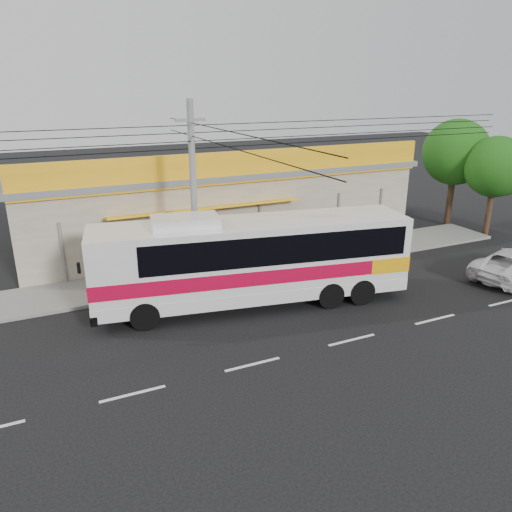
{
  "coord_description": "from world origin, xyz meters",
  "views": [
    {
      "loc": [
        -10.02,
        -15.78,
        8.95
      ],
      "look_at": [
        -1.79,
        2.0,
        2.11
      ],
      "focal_mm": 35.0,
      "sensor_mm": 36.0,
      "label": 1
    }
  ],
  "objects_px": {
    "coach_bus": "(257,256)",
    "motorbike_red": "(165,260)",
    "utility_pole": "(191,136)",
    "tree_far": "(458,155)",
    "motorbike_dark": "(121,284)",
    "tree_near": "(498,169)"
  },
  "relations": [
    {
      "from": "coach_bus",
      "to": "motorbike_red",
      "type": "distance_m",
      "value": 5.85
    },
    {
      "from": "utility_pole",
      "to": "tree_far",
      "type": "height_order",
      "value": "utility_pole"
    },
    {
      "from": "motorbike_red",
      "to": "motorbike_dark",
      "type": "xyz_separation_m",
      "value": [
        -2.55,
        -2.23,
        0.01
      ]
    },
    {
      "from": "utility_pole",
      "to": "tree_far",
      "type": "bearing_deg",
      "value": 10.83
    },
    {
      "from": "tree_far",
      "to": "utility_pole",
      "type": "bearing_deg",
      "value": -169.17
    },
    {
      "from": "tree_near",
      "to": "tree_far",
      "type": "distance_m",
      "value": 2.74
    },
    {
      "from": "utility_pole",
      "to": "tree_far",
      "type": "xyz_separation_m",
      "value": [
        18.66,
        3.57,
        -2.25
      ]
    },
    {
      "from": "motorbike_dark",
      "to": "tree_near",
      "type": "height_order",
      "value": "tree_near"
    },
    {
      "from": "tree_far",
      "to": "motorbike_red",
      "type": "bearing_deg",
      "value": -177.53
    },
    {
      "from": "tree_near",
      "to": "tree_far",
      "type": "bearing_deg",
      "value": 102.27
    },
    {
      "from": "motorbike_dark",
      "to": "utility_pole",
      "type": "bearing_deg",
      "value": -118.07
    },
    {
      "from": "motorbike_dark",
      "to": "utility_pole",
      "type": "height_order",
      "value": "utility_pole"
    },
    {
      "from": "motorbike_red",
      "to": "tree_near",
      "type": "distance_m",
      "value": 20.32
    },
    {
      "from": "motorbike_dark",
      "to": "utility_pole",
      "type": "distance_m",
      "value": 7.0
    },
    {
      "from": "motorbike_red",
      "to": "coach_bus",
      "type": "bearing_deg",
      "value": -179.25
    },
    {
      "from": "tree_near",
      "to": "tree_far",
      "type": "xyz_separation_m",
      "value": [
        -0.57,
        2.62,
        0.56
      ]
    },
    {
      "from": "motorbike_red",
      "to": "tree_far",
      "type": "relative_size",
      "value": 0.31
    },
    {
      "from": "motorbike_red",
      "to": "tree_far",
      "type": "height_order",
      "value": "tree_far"
    },
    {
      "from": "coach_bus",
      "to": "motorbike_red",
      "type": "xyz_separation_m",
      "value": [
        -2.65,
        5.02,
        -1.45
      ]
    },
    {
      "from": "tree_far",
      "to": "coach_bus",
      "type": "bearing_deg",
      "value": -160.73
    },
    {
      "from": "utility_pole",
      "to": "coach_bus",
      "type": "bearing_deg",
      "value": -49.96
    },
    {
      "from": "tree_near",
      "to": "coach_bus",
      "type": "bearing_deg",
      "value": -169.41
    }
  ]
}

